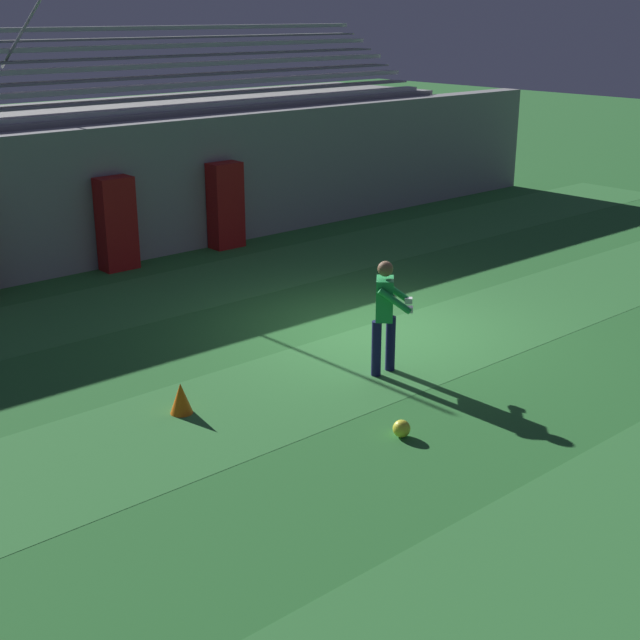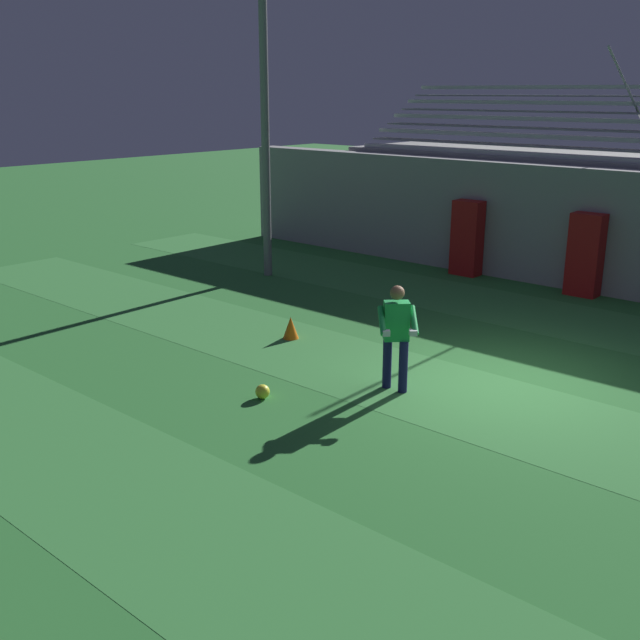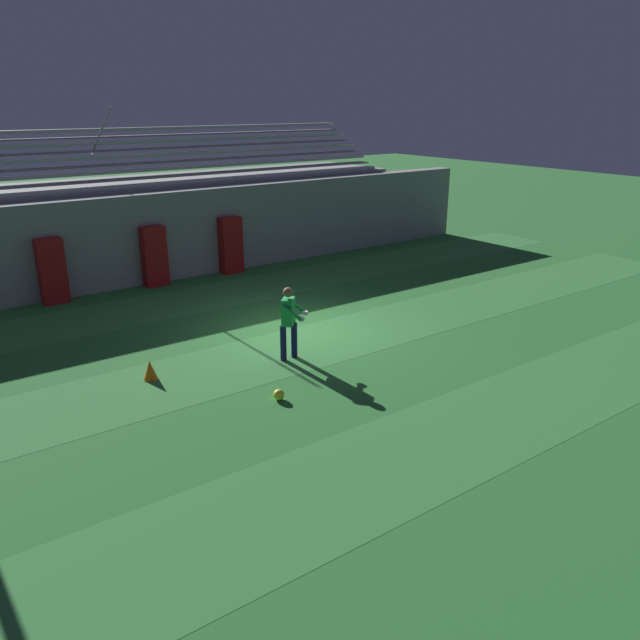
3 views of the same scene
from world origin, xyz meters
The scene contains 12 objects.
ground_plane centered at (0.00, 0.00, 0.00)m, with size 80.00×80.00×0.00m, color #2D7533.
turf_stripe_near centered at (0.00, -6.00, 0.00)m, with size 28.00×2.47×0.01m, color #38843D.
turf_stripe_mid centered at (0.00, -1.06, 0.00)m, with size 28.00×2.47×0.01m, color #38843D.
turf_stripe_far centered at (0.00, 3.89, 0.00)m, with size 28.00×2.47×0.01m, color #38843D.
back_wall centered at (0.00, 6.50, 1.40)m, with size 24.00×0.60×2.80m, color gray.
padding_pillar_gate_left centered at (-1.33, 5.95, 0.93)m, with size 0.72×0.44×1.87m, color maroon.
padding_pillar_gate_right centered at (1.33, 5.95, 0.93)m, with size 0.72×0.44×1.87m, color maroon.
padding_pillar_far_left centered at (-4.36, 5.95, 0.93)m, with size 0.72×0.44×1.87m, color maroon.
bleacher_stand centered at (0.00, 8.84, 1.50)m, with size 18.00×4.05×5.43m.
goalkeeper centered at (-1.20, -1.45, 0.95)m, with size 0.74×0.74×1.67m.
soccer_ball centered at (-2.50, -3.04, 0.11)m, with size 0.22×0.22×0.22m, color yellow.
traffic_cone centered at (-4.15, -0.68, 0.21)m, with size 0.30×0.30×0.42m, color orange.
Camera 3 is at (-8.26, -12.34, 5.49)m, focal length 35.00 mm.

